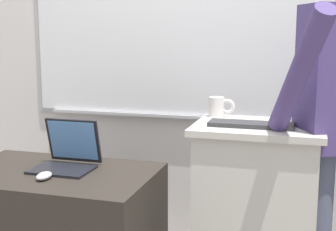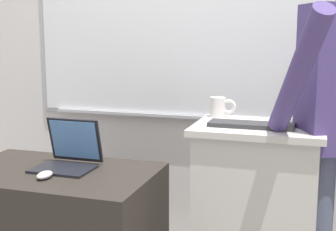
# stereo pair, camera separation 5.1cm
# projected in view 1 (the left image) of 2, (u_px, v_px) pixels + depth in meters

# --- Properties ---
(back_wall) EXTENTS (6.40, 0.17, 2.94)m
(back_wall) POSITION_uv_depth(u_px,v_px,m) (223.00, 18.00, 2.91)
(back_wall) COLOR silver
(back_wall) RESTS_ON ground_plane
(lectern_podium) EXTENTS (0.59, 0.46, 0.95)m
(lectern_podium) POSITION_uv_depth(u_px,v_px,m) (255.00, 221.00, 2.25)
(lectern_podium) COLOR #BCB7AD
(lectern_podium) RESTS_ON ground_plane
(laptop) EXTENTS (0.29, 0.27, 0.24)m
(laptop) POSITION_uv_depth(u_px,v_px,m) (68.00, 153.00, 2.36)
(laptop) COLOR black
(laptop) RESTS_ON side_desk
(wireless_keyboard) EXTENTS (0.38, 0.13, 0.02)m
(wireless_keyboard) POSITION_uv_depth(u_px,v_px,m) (251.00, 124.00, 2.13)
(wireless_keyboard) COLOR #2D2D30
(wireless_keyboard) RESTS_ON lectern_podium
(computer_mouse_by_laptop) EXTENTS (0.06, 0.10, 0.03)m
(computer_mouse_by_laptop) POSITION_uv_depth(u_px,v_px,m) (44.00, 176.00, 2.16)
(computer_mouse_by_laptop) COLOR #BCBCC1
(computer_mouse_by_laptop) RESTS_ON side_desk
(computer_mouse_by_keyboard) EXTENTS (0.06, 0.10, 0.03)m
(computer_mouse_by_keyboard) POSITION_uv_depth(u_px,v_px,m) (313.00, 126.00, 2.05)
(computer_mouse_by_keyboard) COLOR silver
(computer_mouse_by_keyboard) RESTS_ON lectern_podium
(coffee_mug) EXTENTS (0.13, 0.08, 0.10)m
(coffee_mug) POSITION_uv_depth(u_px,v_px,m) (218.00, 107.00, 2.38)
(coffee_mug) COLOR silver
(coffee_mug) RESTS_ON lectern_podium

